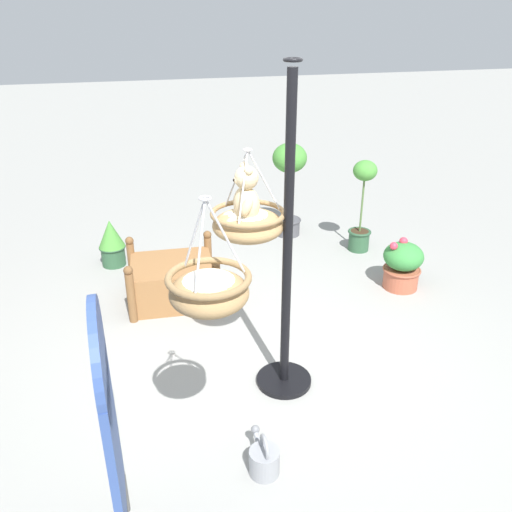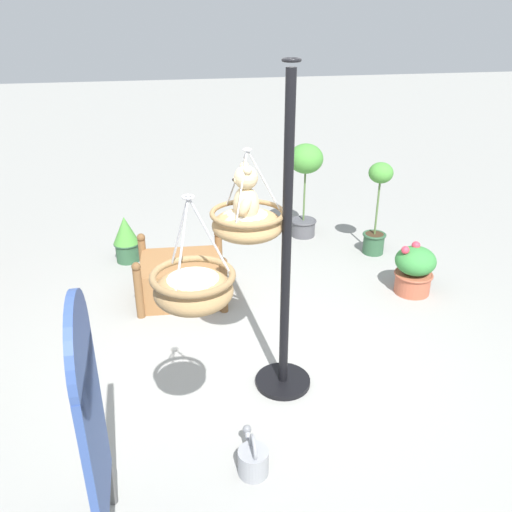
% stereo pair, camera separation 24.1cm
% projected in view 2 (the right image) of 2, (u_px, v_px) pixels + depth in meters
% --- Properties ---
extents(ground_plane, '(40.00, 40.00, 0.00)m').
position_uv_depth(ground_plane, '(261.00, 370.00, 4.38)').
color(ground_plane, gray).
extents(display_pole_central, '(0.44, 0.44, 2.47)m').
position_uv_depth(display_pole_central, '(285.00, 301.00, 3.90)').
color(display_pole_central, black).
rests_on(display_pole_central, ground).
extents(hanging_basket_with_teddy, '(0.54, 0.54, 0.65)m').
position_uv_depth(hanging_basket_with_teddy, '(248.00, 223.00, 3.74)').
color(hanging_basket_with_teddy, '#A37F51').
extents(teddy_bear, '(0.29, 0.27, 0.43)m').
position_uv_depth(teddy_bear, '(245.00, 198.00, 3.66)').
color(teddy_bear, '#D1B789').
extents(hanging_basket_left_high, '(0.44, 0.44, 0.61)m').
position_uv_depth(hanging_basket_left_high, '(193.00, 288.00, 2.67)').
color(hanging_basket_left_high, '#A37F51').
extents(wooden_planter_box, '(0.84, 0.95, 0.59)m').
position_uv_depth(wooden_planter_box, '(182.00, 277.00, 5.41)').
color(wooden_planter_box, olive).
rests_on(wooden_planter_box, ground).
extents(potted_plant_fern_front, '(0.44, 0.44, 1.22)m').
position_uv_depth(potted_plant_fern_front, '(305.00, 178.00, 6.65)').
color(potted_plant_fern_front, '#4C4C51').
rests_on(potted_plant_fern_front, ground).
extents(potted_plant_tall_leafy, '(0.42, 0.42, 0.56)m').
position_uv_depth(potted_plant_tall_leafy, '(414.00, 269.00, 5.47)').
color(potted_plant_tall_leafy, '#AD563D').
rests_on(potted_plant_tall_leafy, ground).
extents(potted_plant_conical_shrub, '(0.31, 0.31, 0.56)m').
position_uv_depth(potted_plant_conical_shrub, '(126.00, 239.00, 6.16)').
color(potted_plant_conical_shrub, '#2D5638').
rests_on(potted_plant_conical_shrub, ground).
extents(potted_plant_trailing_ivy, '(0.29, 0.29, 1.14)m').
position_uv_depth(potted_plant_trailing_ivy, '(377.00, 209.00, 6.24)').
color(potted_plant_trailing_ivy, '#2D5638').
rests_on(potted_plant_trailing_ivy, ground).
extents(display_sign_board, '(0.61, 0.06, 1.60)m').
position_uv_depth(display_sign_board, '(90.00, 412.00, 2.57)').
color(display_sign_board, '#334C8C').
rests_on(display_sign_board, ground).
extents(watering_can, '(0.35, 0.20, 0.30)m').
position_uv_depth(watering_can, '(253.00, 459.00, 3.38)').
color(watering_can, gray).
rests_on(watering_can, ground).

